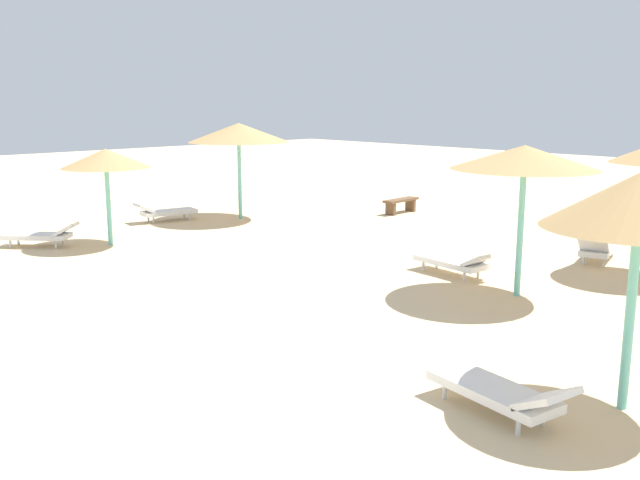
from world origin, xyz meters
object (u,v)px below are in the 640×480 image
lounger_3 (455,262)px  parasol_4 (239,133)px  lounger_0 (41,235)px  bench_1 (401,203)px  parasol_3 (524,158)px  lounger_2 (598,248)px  lounger_1 (501,392)px  parasol_0 (106,159)px  parasol_1 (640,201)px  lounger_4 (165,212)px

lounger_3 → parasol_4: bearing=173.1°
lounger_0 → bench_1: lounger_0 is taller
parasol_3 → lounger_2: bearing=93.7°
lounger_1 → parasol_0: bearing=173.5°
bench_1 → parasol_1: bearing=-39.6°
lounger_3 → parasol_0: bearing=-154.7°
parasol_1 → lounger_1: parasol_1 is taller
parasol_1 → lounger_1: (-0.93, -1.29, -2.31)m
parasol_3 → parasol_4: 11.06m
parasol_4 → lounger_3: bearing=-6.9°
parasol_0 → parasol_4: bearing=100.5°
bench_1 → parasol_3: bearing=-37.1°
parasol_3 → lounger_1: parasol_3 is taller
lounger_1 → lounger_0: bearing=179.9°
lounger_4 → bench_1: lounger_4 is taller
parasol_0 → lounger_4: 4.19m
lounger_2 → lounger_4: bearing=-159.5°
lounger_0 → lounger_3: lounger_0 is taller
parasol_3 → lounger_0: 12.31m
parasol_0 → lounger_0: 2.63m
lounger_4 → parasol_3: bearing=2.2°
lounger_0 → bench_1: 11.39m
parasol_3 → lounger_3: size_ratio=1.50×
parasol_3 → lounger_2: size_ratio=1.48×
lounger_2 → lounger_3: bearing=-113.3°
lounger_1 → lounger_2: bearing=108.5°
parasol_4 → bench_1: size_ratio=2.10×
parasol_4 → bench_1: bearing=58.2°
parasol_0 → parasol_4: (-0.93, 5.00, 0.47)m
parasol_0 → lounger_1: bearing=-6.5°
parasol_4 → lounger_2: bearing=13.0°
parasol_4 → parasol_1: bearing=-19.4°
parasol_0 → parasol_4: 5.11m
parasol_4 → lounger_3: parasol_4 is taller
parasol_0 → bench_1: parasol_0 is taller
lounger_0 → lounger_1: (13.77, -0.03, -0.00)m
parasol_0 → lounger_2: size_ratio=1.27×
lounger_1 → lounger_2: 9.39m
lounger_3 → lounger_2: bearing=66.7°
parasol_1 → lounger_0: bearing=-175.1°
parasol_0 → parasol_3: size_ratio=0.86×
parasol_3 → lounger_0: bearing=-156.2°
parasol_0 → bench_1: size_ratio=1.67×
lounger_0 → parasol_3: bearing=23.8°
lounger_2 → lounger_4: 12.76m
parasol_0 → lounger_3: parasol_0 is taller
parasol_1 → lounger_4: (-15.87, 3.13, -2.31)m
lounger_4 → bench_1: bearing=58.2°
parasol_0 → lounger_3: bearing=25.3°
lounger_0 → bench_1: (2.94, 11.00, 0.04)m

